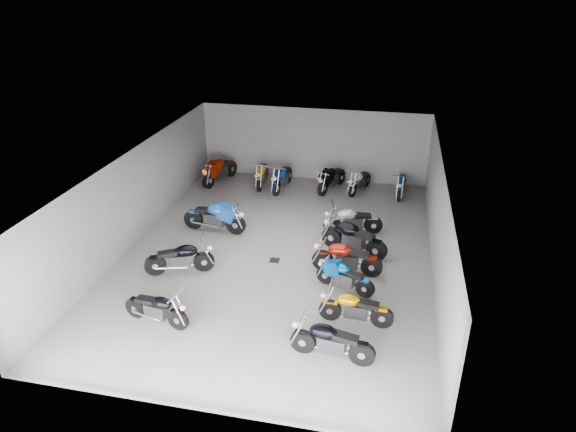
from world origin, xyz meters
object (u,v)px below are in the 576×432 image
motorcycle_right_b (355,308)px  motorcycle_back_e (359,181)px  motorcycle_right_f (352,221)px  motorcycle_back_d (332,178)px  drain_grate (275,260)px  motorcycle_left_e (215,217)px  motorcycle_back_c (282,177)px  motorcycle_left_a (157,308)px  motorcycle_back_b (262,174)px  motorcycle_back_a (219,170)px  motorcycle_right_e (353,238)px  motorcycle_right_a (331,341)px  motorcycle_right_c (344,277)px  motorcycle_left_c (180,258)px  motorcycle_back_f (401,184)px  motorcycle_right_d (346,258)px

motorcycle_right_b → motorcycle_back_e: bearing=6.0°
motorcycle_right_f → motorcycle_back_d: bearing=4.7°
drain_grate → motorcycle_left_e: motorcycle_left_e is taller
motorcycle_left_e → motorcycle_back_c: (1.50, 4.35, -0.02)m
motorcycle_left_a → motorcycle_back_b: bearing=-170.1°
motorcycle_back_a → motorcycle_right_e: bearing=158.9°
motorcycle_right_a → motorcycle_right_c: 3.03m
motorcycle_left_a → motorcycle_left_c: motorcycle_left_c is taller
motorcycle_left_e → motorcycle_right_e: same height
motorcycle_back_f → motorcycle_left_a: bearing=62.6°
motorcycle_right_b → motorcycle_back_b: motorcycle_back_b is taller
motorcycle_back_a → motorcycle_back_b: 1.92m
motorcycle_left_c → motorcycle_right_b: 5.71m
motorcycle_back_c → motorcycle_back_d: bearing=-164.8°
motorcycle_back_a → motorcycle_back_f: bearing=-160.9°
drain_grate → motorcycle_back_e: motorcycle_back_e is taller
motorcycle_left_c → motorcycle_right_d: (5.02, 1.06, 0.01)m
motorcycle_right_e → motorcycle_right_f: size_ratio=1.08×
motorcycle_back_c → motorcycle_left_a: bearing=88.8°
motorcycle_back_b → motorcycle_back_f: 5.97m
motorcycle_back_d → motorcycle_right_d: bearing=122.6°
motorcycle_right_a → motorcycle_right_d: motorcycle_right_d is taller
motorcycle_left_a → motorcycle_right_e: bearing=147.2°
motorcycle_right_c → motorcycle_right_f: motorcycle_right_f is taller
motorcycle_back_b → motorcycle_left_a: bearing=83.8°
motorcycle_left_e → motorcycle_back_c: bearing=165.3°
motorcycle_right_b → motorcycle_back_e: (-0.63, 9.11, 0.00)m
drain_grate → motorcycle_right_c: motorcycle_right_c is taller
motorcycle_right_a → motorcycle_right_b: (0.44, 1.50, -0.03)m
motorcycle_right_c → motorcycle_right_f: size_ratio=0.85×
motorcycle_right_d → motorcycle_back_a: bearing=47.2°
motorcycle_left_e → motorcycle_back_f: bearing=130.4°
motorcycle_right_b → motorcycle_back_a: 11.19m
drain_grate → motorcycle_back_a: (-3.94, 6.14, 0.56)m
motorcycle_left_e → motorcycle_back_e: motorcycle_left_e is taller
motorcycle_right_c → motorcycle_back_a: 9.71m
motorcycle_right_f → motorcycle_back_f: size_ratio=1.03×
motorcycle_left_c → motorcycle_right_f: (4.95, 3.75, -0.01)m
motorcycle_right_e → motorcycle_back_b: 6.87m
motorcycle_right_d → motorcycle_left_e: bearing=71.9°
motorcycle_right_c → motorcycle_left_c: bearing=112.1°
motorcycle_right_a → motorcycle_right_f: size_ratio=1.01×
drain_grate → motorcycle_left_e: 3.07m
motorcycle_right_e → motorcycle_right_f: bearing=27.4°
motorcycle_back_e → motorcycle_right_b: bearing=113.7°
motorcycle_left_c → motorcycle_right_a: 5.87m
motorcycle_left_c → motorcycle_right_e: motorcycle_right_e is taller
drain_grate → motorcycle_right_b: (2.84, -2.76, 0.47)m
motorcycle_back_b → motorcycle_back_f: motorcycle_back_b is taller
motorcycle_left_a → motorcycle_back_d: bearing=173.2°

